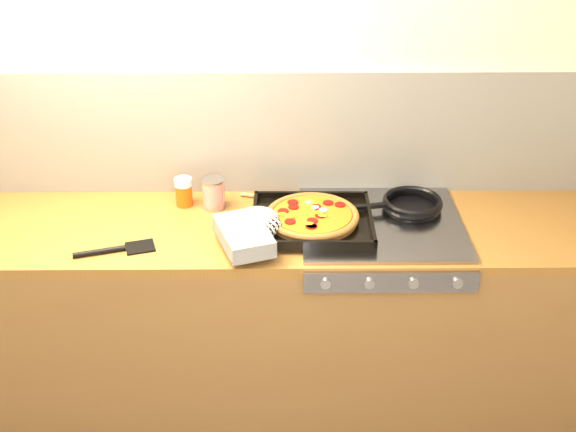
{
  "coord_description": "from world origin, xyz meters",
  "views": [
    {
      "loc": [
        0.08,
        -1.25,
        2.24
      ],
      "look_at": [
        0.1,
        1.08,
        0.95
      ],
      "focal_mm": 45.0,
      "sensor_mm": 36.0,
      "label": 1
    }
  ],
  "objects_px": {
    "pizza_on_tray": "(293,221)",
    "juice_glass": "(184,192)",
    "frying_pan": "(411,204)",
    "tomato_can": "(214,194)"
  },
  "relations": [
    {
      "from": "pizza_on_tray",
      "to": "juice_glass",
      "type": "xyz_separation_m",
      "value": [
        -0.43,
        0.22,
        0.01
      ]
    },
    {
      "from": "pizza_on_tray",
      "to": "juice_glass",
      "type": "bearing_deg",
      "value": 152.91
    },
    {
      "from": "frying_pan",
      "to": "juice_glass",
      "type": "bearing_deg",
      "value": 175.56
    },
    {
      "from": "pizza_on_tray",
      "to": "juice_glass",
      "type": "height_order",
      "value": "juice_glass"
    },
    {
      "from": "tomato_can",
      "to": "juice_glass",
      "type": "height_order",
      "value": "tomato_can"
    },
    {
      "from": "tomato_can",
      "to": "juice_glass",
      "type": "distance_m",
      "value": 0.12
    },
    {
      "from": "pizza_on_tray",
      "to": "juice_glass",
      "type": "relative_size",
      "value": 5.1
    },
    {
      "from": "frying_pan",
      "to": "tomato_can",
      "type": "distance_m",
      "value": 0.76
    },
    {
      "from": "frying_pan",
      "to": "tomato_can",
      "type": "bearing_deg",
      "value": 176.5
    },
    {
      "from": "pizza_on_tray",
      "to": "frying_pan",
      "type": "distance_m",
      "value": 0.48
    }
  ]
}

